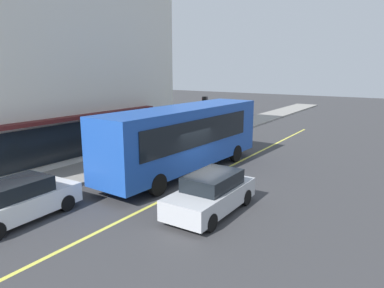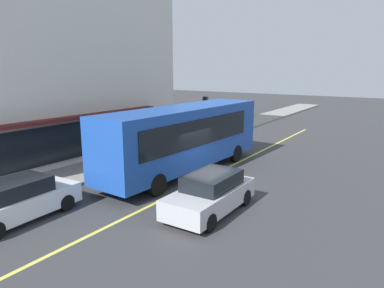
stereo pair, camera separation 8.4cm
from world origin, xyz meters
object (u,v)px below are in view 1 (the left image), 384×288
object	(u,v)px
pedestrian_near_storefront	(192,125)
car_silver	(211,193)
bus	(185,136)
traffic_light	(205,107)
car_white	(18,201)

from	to	relation	value
pedestrian_near_storefront	car_silver	bearing A→B (deg)	-143.54
bus	traffic_light	xyz separation A→B (m)	(8.00, 3.63, 0.55)
pedestrian_near_storefront	traffic_light	bearing A→B (deg)	-60.40
car_silver	pedestrian_near_storefront	world-z (taller)	pedestrian_near_storefront
bus	car_white	size ratio (longest dim) A/B	2.56
traffic_light	car_white	world-z (taller)	traffic_light
car_white	pedestrian_near_storefront	distance (m)	16.10
car_silver	bus	bearing A→B (deg)	45.05
car_white	car_silver	world-z (taller)	same
bus	pedestrian_near_storefront	size ratio (longest dim) A/B	6.66
traffic_light	car_white	distance (m)	16.56
car_white	pedestrian_near_storefront	world-z (taller)	pedestrian_near_storefront
traffic_light	bus	bearing A→B (deg)	-155.58
car_white	car_silver	xyz separation A→B (m)	(4.51, -5.50, 0.00)
bus	car_white	xyz separation A→B (m)	(-8.34, 1.66, -1.24)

